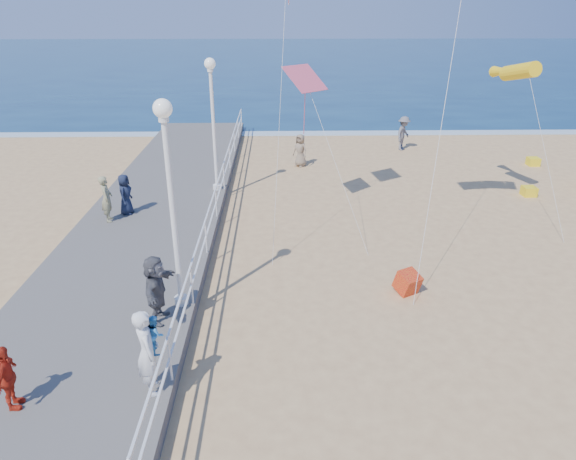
{
  "coord_description": "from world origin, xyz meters",
  "views": [
    {
      "loc": [
        -2.79,
        -11.62,
        7.69
      ],
      "look_at": [
        -2.5,
        2.0,
        1.6
      ],
      "focal_mm": 32.0,
      "sensor_mm": 36.0,
      "label": 1
    }
  ],
  "objects_px": {
    "toddler_held": "(155,334)",
    "beach_chair_left": "(533,161)",
    "beach_walker_c": "(300,150)",
    "spectator_6": "(107,199)",
    "lamp_post_far": "(213,112)",
    "spectator_3": "(7,378)",
    "beach_chair_right": "(529,191)",
    "beach_walker_a": "(403,133)",
    "box_kite": "(407,284)",
    "spectator_4": "(125,194)",
    "spectator_5": "(156,289)",
    "lamp_post_mid": "(170,186)",
    "woman_holding_toddler": "(147,352)"
  },
  "relations": [
    {
      "from": "spectator_6",
      "to": "beach_walker_a",
      "type": "relative_size",
      "value": 0.89
    },
    {
      "from": "beach_walker_c",
      "to": "toddler_held",
      "type": "bearing_deg",
      "value": -62.04
    },
    {
      "from": "beach_chair_right",
      "to": "beach_chair_left",
      "type": "bearing_deg",
      "value": 63.24
    },
    {
      "from": "woman_holding_toddler",
      "to": "spectator_4",
      "type": "bearing_deg",
      "value": -4.75
    },
    {
      "from": "woman_holding_toddler",
      "to": "beach_chair_right",
      "type": "bearing_deg",
      "value": -69.81
    },
    {
      "from": "woman_holding_toddler",
      "to": "spectator_4",
      "type": "distance_m",
      "value": 10.1
    },
    {
      "from": "toddler_held",
      "to": "spectator_5",
      "type": "bearing_deg",
      "value": -9.93
    },
    {
      "from": "beach_walker_c",
      "to": "spectator_6",
      "type": "bearing_deg",
      "value": -92.47
    },
    {
      "from": "toddler_held",
      "to": "lamp_post_mid",
      "type": "bearing_deg",
      "value": -20.41
    },
    {
      "from": "lamp_post_far",
      "to": "spectator_6",
      "type": "bearing_deg",
      "value": -136.93
    },
    {
      "from": "spectator_6",
      "to": "beach_walker_c",
      "type": "bearing_deg",
      "value": -55.0
    },
    {
      "from": "lamp_post_far",
      "to": "spectator_3",
      "type": "height_order",
      "value": "lamp_post_far"
    },
    {
      "from": "woman_holding_toddler",
      "to": "toddler_held",
      "type": "bearing_deg",
      "value": -67.24
    },
    {
      "from": "spectator_3",
      "to": "beach_walker_c",
      "type": "height_order",
      "value": "spectator_3"
    },
    {
      "from": "spectator_5",
      "to": "box_kite",
      "type": "height_order",
      "value": "spectator_5"
    },
    {
      "from": "lamp_post_mid",
      "to": "spectator_5",
      "type": "xyz_separation_m",
      "value": [
        -0.42,
        -0.75,
        -2.38
      ]
    },
    {
      "from": "spectator_6",
      "to": "box_kite",
      "type": "bearing_deg",
      "value": -127.75
    },
    {
      "from": "spectator_5",
      "to": "spectator_6",
      "type": "xyz_separation_m",
      "value": [
        -3.13,
        6.43,
        -0.04
      ]
    },
    {
      "from": "lamp_post_mid",
      "to": "beach_chair_right",
      "type": "distance_m",
      "value": 16.52
    },
    {
      "from": "spectator_4",
      "to": "spectator_5",
      "type": "xyz_separation_m",
      "value": [
        2.66,
        -7.1,
        0.12
      ]
    },
    {
      "from": "spectator_4",
      "to": "spectator_5",
      "type": "height_order",
      "value": "spectator_5"
    },
    {
      "from": "beach_walker_c",
      "to": "beach_chair_left",
      "type": "xyz_separation_m",
      "value": [
        11.92,
        -0.12,
        -0.62
      ]
    },
    {
      "from": "spectator_3",
      "to": "beach_walker_a",
      "type": "height_order",
      "value": "beach_walker_a"
    },
    {
      "from": "beach_chair_left",
      "to": "spectator_6",
      "type": "bearing_deg",
      "value": -157.96
    },
    {
      "from": "beach_walker_a",
      "to": "box_kite",
      "type": "distance_m",
      "value": 15.9
    },
    {
      "from": "spectator_6",
      "to": "box_kite",
      "type": "xyz_separation_m",
      "value": [
        9.79,
        -4.65,
        -0.94
      ]
    },
    {
      "from": "beach_walker_a",
      "to": "beach_walker_c",
      "type": "distance_m",
      "value": 6.61
    },
    {
      "from": "spectator_6",
      "to": "beach_chair_right",
      "type": "distance_m",
      "value": 17.31
    },
    {
      "from": "toddler_held",
      "to": "spectator_3",
      "type": "xyz_separation_m",
      "value": [
        -2.75,
        -0.58,
        -0.56
      ]
    },
    {
      "from": "beach_chair_right",
      "to": "toddler_held",
      "type": "bearing_deg",
      "value": -137.6
    },
    {
      "from": "toddler_held",
      "to": "beach_chair_left",
      "type": "bearing_deg",
      "value": -65.38
    },
    {
      "from": "lamp_post_mid",
      "to": "spectator_3",
      "type": "relative_size",
      "value": 3.78
    },
    {
      "from": "spectator_3",
      "to": "spectator_5",
      "type": "xyz_separation_m",
      "value": [
        2.23,
        2.97,
        0.18
      ]
    },
    {
      "from": "toddler_held",
      "to": "spectator_5",
      "type": "xyz_separation_m",
      "value": [
        -0.52,
        2.38,
        -0.38
      ]
    },
    {
      "from": "lamp_post_far",
      "to": "toddler_held",
      "type": "distance_m",
      "value": 12.3
    },
    {
      "from": "spectator_3",
      "to": "spectator_6",
      "type": "height_order",
      "value": "spectator_6"
    },
    {
      "from": "toddler_held",
      "to": "beach_chair_right",
      "type": "xyz_separation_m",
      "value": [
        13.3,
        12.14,
        -1.47
      ]
    },
    {
      "from": "spectator_4",
      "to": "beach_chair_left",
      "type": "relative_size",
      "value": 2.77
    },
    {
      "from": "lamp_post_far",
      "to": "spectator_5",
      "type": "distance_m",
      "value": 10.05
    },
    {
      "from": "lamp_post_mid",
      "to": "beach_walker_a",
      "type": "bearing_deg",
      "value": 59.85
    },
    {
      "from": "box_kite",
      "to": "spectator_4",
      "type": "bearing_deg",
      "value": 121.2
    },
    {
      "from": "spectator_5",
      "to": "beach_chair_left",
      "type": "xyz_separation_m",
      "value": [
        16.06,
        14.2,
        -1.08
      ]
    },
    {
      "from": "spectator_6",
      "to": "beach_chair_left",
      "type": "relative_size",
      "value": 3.06
    },
    {
      "from": "lamp_post_far",
      "to": "spectator_4",
      "type": "height_order",
      "value": "lamp_post_far"
    },
    {
      "from": "woman_holding_toddler",
      "to": "beach_chair_left",
      "type": "height_order",
      "value": "woman_holding_toddler"
    },
    {
      "from": "beach_walker_a",
      "to": "spectator_3",
      "type": "bearing_deg",
      "value": -175.09
    },
    {
      "from": "spectator_4",
      "to": "beach_walker_a",
      "type": "height_order",
      "value": "spectator_4"
    },
    {
      "from": "toddler_held",
      "to": "spectator_3",
      "type": "bearing_deg",
      "value": 79.78
    },
    {
      "from": "lamp_post_mid",
      "to": "spectator_3",
      "type": "distance_m",
      "value": 5.23
    },
    {
      "from": "toddler_held",
      "to": "spectator_4",
      "type": "relative_size",
      "value": 0.55
    }
  ]
}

